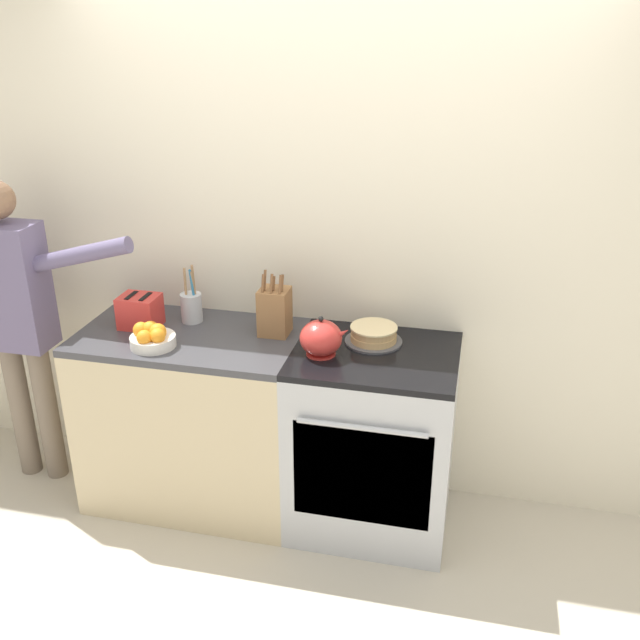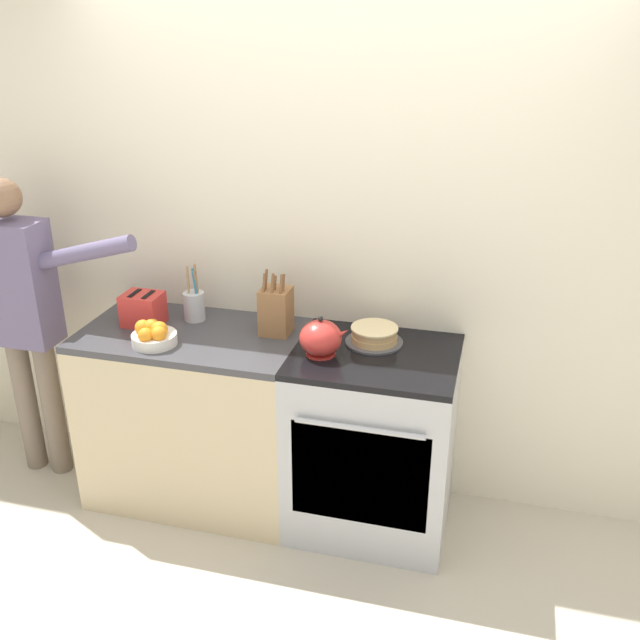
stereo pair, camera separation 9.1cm
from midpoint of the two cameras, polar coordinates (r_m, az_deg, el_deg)
The scene contains 11 objects.
ground_plane at distance 3.55m, azimuth -0.70°, elevation -17.95°, with size 16.00×16.00×0.00m, color beige.
wall_back at distance 3.45m, azimuth 2.10°, elevation 5.82°, with size 8.00×0.04×2.60m.
counter_cabinet at distance 3.70m, azimuth -9.11°, elevation -7.49°, with size 1.06×0.63×0.92m.
stove_range at distance 3.46m, azimuth 4.97°, elevation -9.57°, with size 0.75×0.66×0.92m.
layer_cake at distance 3.32m, azimuth 5.15°, elevation -1.25°, with size 0.27×0.27×0.08m.
tea_kettle at distance 3.18m, azimuth 0.90°, elevation -1.47°, with size 0.23×0.19×0.19m.
knife_block at distance 3.38m, azimuth -2.78°, elevation 0.76°, with size 0.14×0.14×0.32m.
utensil_crock at distance 3.59m, azimuth -9.31°, elevation 1.20°, with size 0.11×0.11×0.30m.
fruit_bowl at distance 3.37m, azimuth -12.44°, elevation -1.17°, with size 0.21×0.21×0.11m.
toaster at distance 3.58m, azimuth -13.27°, elevation 0.85°, with size 0.20×0.15×0.16m.
person_baker at distance 3.89m, azimuth -22.04°, elevation 0.99°, with size 0.92×0.20×1.62m.
Camera 2 is at (0.76, -2.54, 2.35)m, focal length 40.00 mm.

